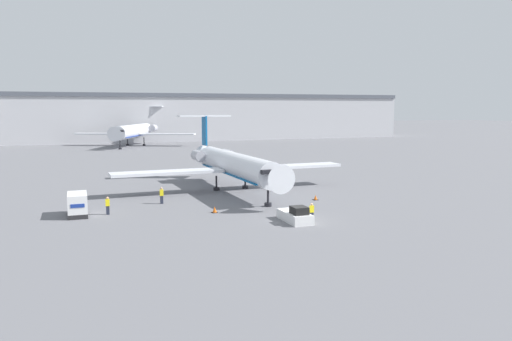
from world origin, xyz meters
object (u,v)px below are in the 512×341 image
(pushback_tug, at_px, (295,216))
(luggage_cart, at_px, (77,205))
(airplane_main, at_px, (233,164))
(worker_near_tug, at_px, (312,212))
(worker_by_wing, at_px, (162,195))
(traffic_cone_left, at_px, (215,210))
(worker_on_apron, at_px, (108,205))
(airplane_parked_far_left, at_px, (134,131))
(traffic_cone_right, at_px, (316,198))

(pushback_tug, xyz_separation_m, luggage_cart, (-19.36, 9.76, 0.55))
(airplane_main, relative_size, worker_near_tug, 18.12)
(worker_near_tug, distance_m, worker_by_wing, 18.05)
(luggage_cart, height_order, traffic_cone_left, luggage_cart)
(traffic_cone_left, bearing_deg, pushback_tug, -46.74)
(luggage_cart, relative_size, worker_near_tug, 2.22)
(airplane_main, bearing_deg, worker_near_tug, -84.63)
(traffic_cone_left, bearing_deg, worker_near_tug, -40.95)
(traffic_cone_left, bearing_deg, worker_on_apron, 164.90)
(worker_near_tug, relative_size, airplane_parked_far_left, 0.05)
(airplane_parked_far_left, bearing_deg, airplane_main, -87.61)
(worker_by_wing, height_order, worker_on_apron, worker_by_wing)
(luggage_cart, bearing_deg, airplane_main, 25.71)
(worker_by_wing, height_order, airplane_parked_far_left, airplane_parked_far_left)
(traffic_cone_right, xyz_separation_m, airplane_parked_far_left, (-10.43, 91.37, 3.86))
(luggage_cart, relative_size, worker_by_wing, 2.03)
(traffic_cone_right, bearing_deg, worker_by_wing, 167.26)
(worker_by_wing, bearing_deg, traffic_cone_right, -12.74)
(pushback_tug, bearing_deg, traffic_cone_right, 53.70)
(worker_near_tug, distance_m, airplane_parked_far_left, 101.08)
(pushback_tug, xyz_separation_m, worker_on_apron, (-16.51, 9.31, 0.39))
(worker_by_wing, distance_m, worker_on_apron, 7.22)
(airplane_main, distance_m, traffic_cone_right, 12.37)
(pushback_tug, height_order, traffic_cone_right, pushback_tug)
(luggage_cart, height_order, worker_on_apron, luggage_cart)
(airplane_parked_far_left, bearing_deg, worker_by_wing, -94.48)
(worker_near_tug, xyz_separation_m, worker_by_wing, (-12.06, 13.43, 0.10))
(worker_near_tug, xyz_separation_m, airplane_parked_far_left, (-5.21, 100.89, 3.25))
(airplane_main, height_order, pushback_tug, airplane_main)
(traffic_cone_left, relative_size, airplane_parked_far_left, 0.02)
(worker_on_apron, xyz_separation_m, traffic_cone_right, (23.35, 0.01, -0.69))
(airplane_parked_far_left, bearing_deg, traffic_cone_right, -83.49)
(traffic_cone_left, bearing_deg, airplane_main, 64.57)
(worker_near_tug, xyz_separation_m, worker_on_apron, (-18.12, 9.52, 0.08))
(pushback_tug, height_order, worker_near_tug, worker_near_tug)
(pushback_tug, bearing_deg, worker_on_apron, 150.58)
(airplane_main, bearing_deg, airplane_parked_far_left, 92.39)
(traffic_cone_left, bearing_deg, traffic_cone_right, 12.22)
(airplane_main, distance_m, luggage_cart, 21.40)
(worker_near_tug, bearing_deg, worker_on_apron, 152.30)
(pushback_tug, distance_m, luggage_cart, 21.69)
(pushback_tug, bearing_deg, traffic_cone_left, 133.26)
(airplane_main, relative_size, traffic_cone_left, 47.20)
(worker_on_apron, distance_m, airplane_parked_far_left, 92.34)
(pushback_tug, xyz_separation_m, worker_near_tug, (1.62, -0.21, 0.31))
(worker_on_apron, bearing_deg, airplane_parked_far_left, 81.96)
(worker_near_tug, bearing_deg, traffic_cone_left, 139.05)
(worker_by_wing, relative_size, traffic_cone_left, 2.85)
(airplane_main, xyz_separation_m, traffic_cone_left, (-5.93, -12.48, -3.13))
(traffic_cone_left, distance_m, airplane_parked_far_left, 94.29)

